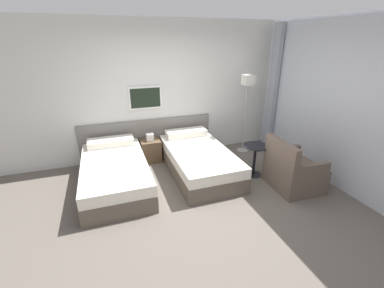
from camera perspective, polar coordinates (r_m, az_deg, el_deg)
ground_plane at (r=4.02m, az=1.46°, el=-13.08°), size 16.00×16.00×0.00m
wall_headboard at (r=5.29m, az=-6.44°, el=11.03°), size 10.00×0.10×2.70m
wall_window at (r=4.72m, az=31.27°, el=7.03°), size 0.21×4.48×2.70m
bed_near_door at (r=4.54m, az=-16.72°, el=-6.08°), size 1.04×1.97×0.59m
bed_near_window at (r=4.79m, az=1.38°, el=-3.52°), size 1.04×1.97×0.59m
nightstand at (r=5.27m, az=-9.14°, el=-1.33°), size 0.38×0.36×0.59m
floor_lamp at (r=5.49m, az=12.20°, el=11.64°), size 0.24×0.24×1.66m
side_table at (r=4.73m, az=13.79°, el=-2.29°), size 0.44×0.44×0.58m
armchair at (r=4.60m, az=21.47°, el=-5.83°), size 0.76×0.82×0.86m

